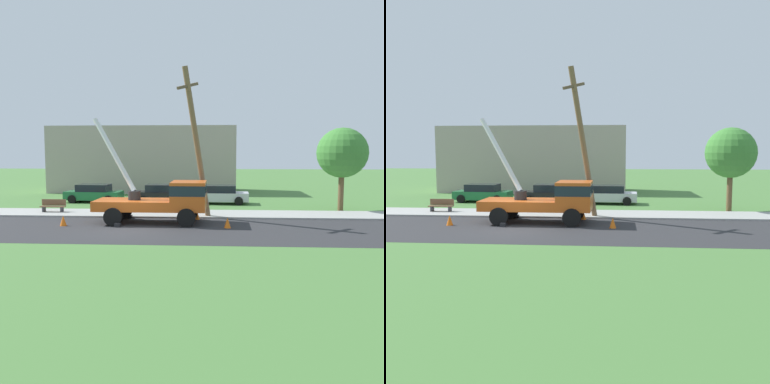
# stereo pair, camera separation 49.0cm
# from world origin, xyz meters

# --- Properties ---
(ground_plane) EXTENTS (120.00, 120.00, 0.00)m
(ground_plane) POSITION_xyz_m (0.00, 12.00, 0.00)
(ground_plane) COLOR #477538
(road_asphalt) EXTENTS (80.00, 7.21, 0.01)m
(road_asphalt) POSITION_xyz_m (0.00, 0.00, 0.00)
(road_asphalt) COLOR #2B2B2D
(road_asphalt) RESTS_ON ground
(sidewalk_strip) EXTENTS (80.00, 3.14, 0.10)m
(sidewalk_strip) POSITION_xyz_m (0.00, 5.17, 0.05)
(sidewalk_strip) COLOR #9E9E99
(sidewalk_strip) RESTS_ON ground
(utility_truck) EXTENTS (6.76, 3.20, 5.98)m
(utility_truck) POSITION_xyz_m (1.70, 2.01, 1.41)
(utility_truck) COLOR #C65119
(utility_truck) RESTS_ON ground
(leaning_utility_pole) EXTENTS (1.92, 2.66, 8.79)m
(leaning_utility_pole) POSITION_xyz_m (3.37, 3.25, 4.51)
(leaning_utility_pole) COLOR brown
(leaning_utility_pole) RESTS_ON ground
(traffic_cone_ahead) EXTENTS (0.36, 0.36, 0.56)m
(traffic_cone_ahead) POSITION_xyz_m (5.13, 0.65, 0.28)
(traffic_cone_ahead) COLOR orange
(traffic_cone_ahead) RESTS_ON ground
(traffic_cone_behind) EXTENTS (0.36, 0.36, 0.56)m
(traffic_cone_behind) POSITION_xyz_m (-3.75, 0.76, 0.28)
(traffic_cone_behind) COLOR orange
(traffic_cone_behind) RESTS_ON ground
(traffic_cone_curbside) EXTENTS (0.36, 0.36, 0.56)m
(traffic_cone_curbside) POSITION_xyz_m (3.37, 3.34, 0.28)
(traffic_cone_curbside) COLOR orange
(traffic_cone_curbside) RESTS_ON ground
(parked_sedan_green) EXTENTS (4.50, 2.19, 1.42)m
(parked_sedan_green) POSITION_xyz_m (-5.16, 11.18, 0.71)
(parked_sedan_green) COLOR #1E6638
(parked_sedan_green) RESTS_ON ground
(parked_sedan_black) EXTENTS (4.40, 2.02, 1.42)m
(parked_sedan_black) POSITION_xyz_m (0.27, 11.28, 0.71)
(parked_sedan_black) COLOR black
(parked_sedan_black) RESTS_ON ground
(parked_sedan_silver) EXTENTS (4.46, 2.12, 1.42)m
(parked_sedan_silver) POSITION_xyz_m (4.76, 10.83, 0.71)
(parked_sedan_silver) COLOR #B7B7BF
(parked_sedan_silver) RESTS_ON ground
(park_bench) EXTENTS (1.60, 0.45, 0.90)m
(park_bench) POSITION_xyz_m (-6.08, 5.24, 0.46)
(park_bench) COLOR brown
(park_bench) RESTS_ON ground
(roadside_tree_near) EXTENTS (3.35, 3.35, 5.60)m
(roadside_tree_near) POSITION_xyz_m (12.91, 7.46, 3.90)
(roadside_tree_near) COLOR brown
(roadside_tree_near) RESTS_ON ground
(lowrise_building_backdrop) EXTENTS (18.00, 6.00, 6.40)m
(lowrise_building_backdrop) POSITION_xyz_m (-2.69, 20.54, 3.20)
(lowrise_building_backdrop) COLOR #A5998C
(lowrise_building_backdrop) RESTS_ON ground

